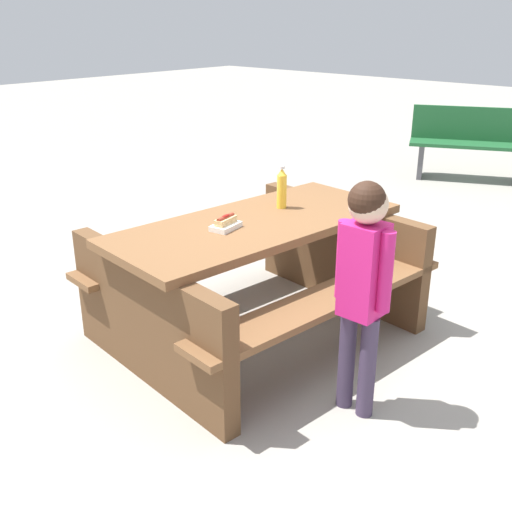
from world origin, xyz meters
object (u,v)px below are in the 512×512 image
picnic_table (256,268)px  child_in_coat (363,271)px  soda_bottle (282,188)px  hotdog_tray (226,224)px  park_bench_near (474,142)px

picnic_table → child_in_coat: size_ratio=1.60×
picnic_table → child_in_coat: 1.00m
soda_bottle → hotdog_tray: size_ratio=1.37×
hotdog_tray → child_in_coat: bearing=88.0°
soda_bottle → park_bench_near: 4.39m
picnic_table → park_bench_near: bearing=-172.0°
picnic_table → hotdog_tray: hotdog_tray is taller
picnic_table → child_in_coat: (0.26, 0.91, 0.33)m
picnic_table → hotdog_tray: (0.22, -0.03, 0.34)m
soda_bottle → hotdog_tray: (0.52, 0.03, -0.09)m
soda_bottle → child_in_coat: (0.55, 0.96, -0.11)m
hotdog_tray → child_in_coat: 0.94m
child_in_coat → picnic_table: bearing=-105.8°
picnic_table → park_bench_near: park_bench_near is taller
hotdog_tray → park_bench_near: size_ratio=0.13×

